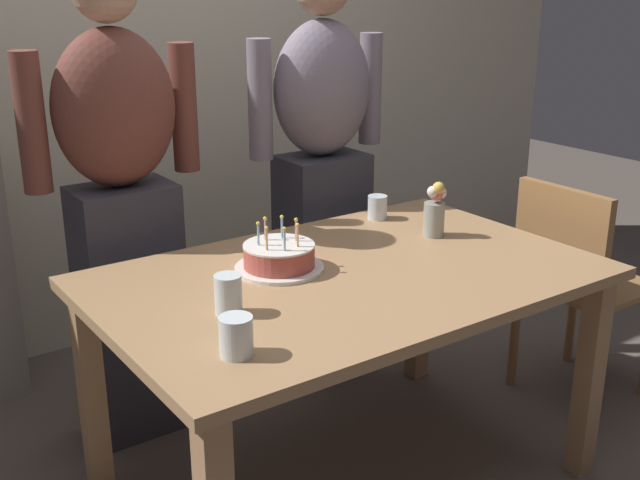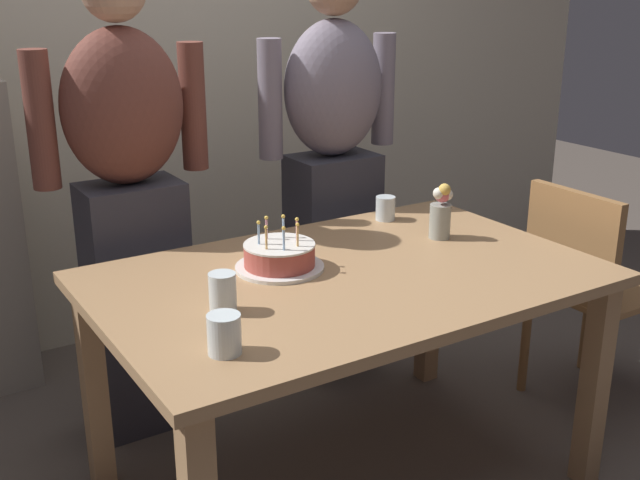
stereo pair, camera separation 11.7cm
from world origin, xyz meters
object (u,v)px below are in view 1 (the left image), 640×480
Objects in this scene: water_glass_near at (377,207)px; flower_vase at (435,209)px; birthday_cake at (279,258)px; person_woman_cardigan at (322,166)px; water_glass_side at (228,295)px; person_man_bearded at (122,199)px; dining_chair at (574,275)px; water_glass_far at (236,336)px.

water_glass_near is 0.27m from flower_vase.
flower_vase is at bearing -2.83° from birthday_cake.
person_woman_cardigan reaches higher than flower_vase.
birthday_cake reaches higher than water_glass_side.
birthday_cake is at bearing 177.17° from flower_vase.
person_woman_cardigan is at bearing 92.06° from water_glass_near.
water_glass_near is 0.05× the size of person_woman_cardigan.
flower_vase is 0.12× the size of person_woman_cardigan.
person_man_bearded reaches higher than water_glass_near.
person_woman_cardigan is (-0.01, 0.33, 0.09)m from water_glass_near.
water_glass_near is at bearing 158.28° from person_man_bearded.
water_glass_side is at bearing 42.26° from person_woman_cardigan.
birthday_cake is at bearing -157.57° from water_glass_near.
water_glass_side is 0.12× the size of dining_chair.
dining_chair is (1.47, 0.01, -0.28)m from water_glass_side.
water_glass_side reaches higher than water_glass_far.
person_man_bearded is at bearing 0.00° from person_woman_cardigan.
person_woman_cardigan reaches higher than water_glass_far.
water_glass_side is 0.07× the size of person_man_bearded.
birthday_cake is 0.16× the size of person_man_bearded.
flower_vase reaches higher than water_glass_near.
water_glass_near is 1.16m from water_glass_far.
water_glass_far is 1.61m from dining_chair.
birthday_cake reaches higher than water_glass_far.
water_glass_far is 0.11× the size of dining_chair.
water_glass_side is 0.56× the size of flower_vase.
person_man_bearded is (-0.26, 0.57, 0.09)m from birthday_cake.
flower_vase is 0.68m from dining_chair.
person_man_bearded reaches higher than water_glass_side.
person_woman_cardigan is (0.83, 0.00, 0.00)m from person_man_bearded.
water_glass_side is at bearing -169.33° from flower_vase.
flower_vase is 0.61m from person_woman_cardigan.
person_man_bearded is at bearing 158.28° from water_glass_near.
dining_chair is at bearing 8.17° from water_glass_far.
water_glass_far is 0.06× the size of person_woman_cardigan.
person_woman_cardigan is (0.85, 0.77, 0.08)m from water_glass_side.
birthday_cake is at bearing 80.79° from dining_chair.
person_man_bearded is 1.90× the size of dining_chair.
flower_vase is (0.03, -0.27, 0.05)m from water_glass_near.
water_glass_near is at bearing 54.84° from dining_chair.
water_glass_side is (0.10, 0.22, 0.01)m from water_glass_far.
person_man_bearded is at bearing 88.46° from water_glass_side.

